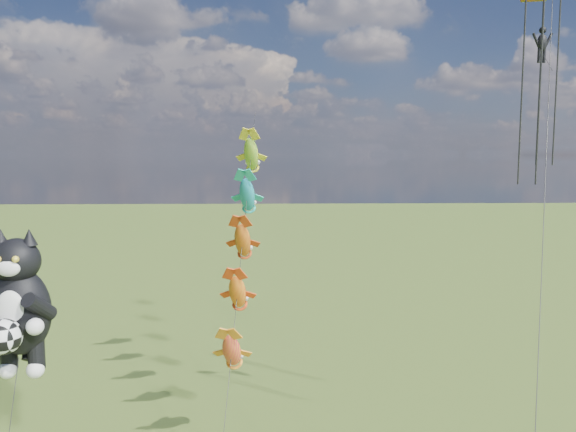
{
  "coord_description": "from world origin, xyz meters",
  "views": [
    {
      "loc": [
        11.39,
        -18.62,
        14.62
      ],
      "look_at": [
        12.27,
        10.9,
        11.4
      ],
      "focal_mm": 35.0,
      "sensor_mm": 36.0,
      "label": 1
    }
  ],
  "objects": [
    {
      "name": "cat_kite_rig",
      "position": [
        1.32,
        3.37,
        8.77
      ],
      "size": [
        2.75,
        4.17,
        11.74
      ],
      "rotation": [
        0.0,
        0.0,
        -0.02
      ],
      "color": "brown",
      "rests_on": "ground"
    },
    {
      "name": "fish_windsock_rig",
      "position": [
        9.76,
        12.7,
        9.8
      ],
      "size": [
        1.82,
        15.92,
        17.44
      ],
      "rotation": [
        0.0,
        0.0,
        0.24
      ],
      "color": "brown",
      "rests_on": "ground"
    },
    {
      "name": "parafoil_rig",
      "position": [
        23.86,
        7.49,
        19.42
      ],
      "size": [
        8.15,
        16.06,
        27.93
      ],
      "rotation": [
        0.0,
        0.0,
        -0.36
      ],
      "color": "brown",
      "rests_on": "ground"
    }
  ]
}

